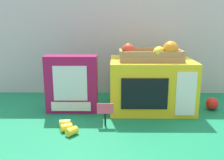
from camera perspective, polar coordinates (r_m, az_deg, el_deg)
The scene contains 8 objects.
ground_plane at distance 1.30m, azimuth 0.13°, elevation -6.48°, with size 1.70×1.70×0.00m, color #147A4C.
display_back_panel at distance 1.53m, azimuth 0.21°, elevation 10.14°, with size 1.61×0.03×0.71m, color #B7BABF.
toy_microwave at distance 1.30m, azimuth 8.59°, elevation -0.89°, with size 0.40×0.31×0.25m.
food_groups_crate at distance 1.24m, azimuth 8.87°, elevation 5.62°, with size 0.29×0.18×0.10m.
cookie_set_box at distance 1.25m, azimuth -8.95°, elevation -0.93°, with size 0.25×0.08×0.28m.
price_sign at distance 1.09m, azimuth -1.52°, elevation -6.89°, with size 0.07×0.01×0.10m.
loose_toy_banana at distance 1.07m, azimuth -9.81°, elevation -10.29°, with size 0.09×0.12×0.03m.
loose_toy_apple at distance 1.38m, azimuth 21.33°, elevation -4.89°, with size 0.06×0.06×0.06m, color red.
Camera 1 is at (0.01, -1.22, 0.45)m, focal length 41.20 mm.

